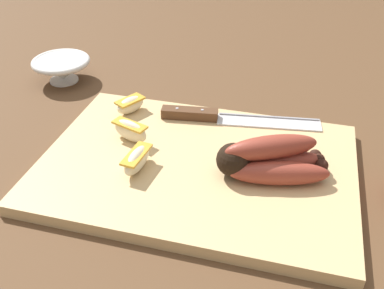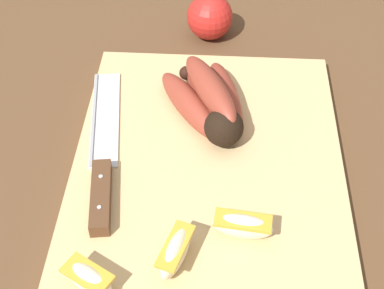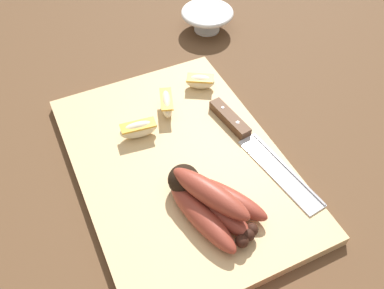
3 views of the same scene
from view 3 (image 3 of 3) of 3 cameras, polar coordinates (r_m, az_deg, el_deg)
name	(u,v)px [view 3 (image 3 of 3)]	position (r m, az deg, el deg)	size (l,w,h in m)	color
ground_plane	(187,165)	(0.73, -0.63, -2.82)	(6.00, 6.00, 0.00)	brown
cutting_board	(180,166)	(0.71, -1.60, -2.95)	(0.48, 0.33, 0.02)	tan
banana_bunch	(209,201)	(0.63, 2.35, -7.73)	(0.17, 0.13, 0.06)	black
chefs_knife	(246,136)	(0.74, 7.40, 1.19)	(0.28, 0.07, 0.02)	silver
apple_wedge_near	(139,129)	(0.74, -7.31, 2.08)	(0.03, 0.07, 0.03)	beige
apple_wedge_middle	(167,103)	(0.78, -3.49, 5.63)	(0.07, 0.04, 0.04)	beige
apple_wedge_far	(200,81)	(0.83, 1.12, 8.61)	(0.05, 0.06, 0.03)	beige
ceramic_bowl	(207,18)	(1.02, 2.08, 16.83)	(0.12, 0.12, 0.05)	silver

